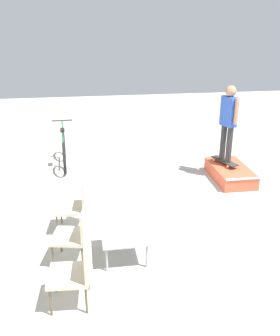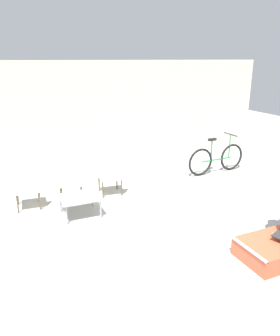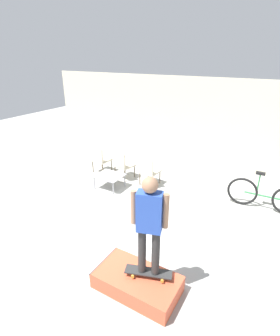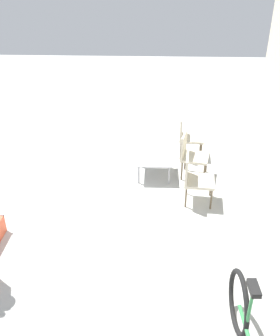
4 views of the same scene
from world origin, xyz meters
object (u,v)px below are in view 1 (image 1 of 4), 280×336
object	(u,v)px
coffee_table	(124,236)
bicycle	(64,150)
skate_ramp_box	(230,173)
patio_chair_right	(76,203)
skateboard_on_ramp	(225,161)
patio_chair_center	(76,232)
patio_chair_left	(76,269)
person_skater	(228,118)

from	to	relation	value
coffee_table	bicycle	size ratio (longest dim) A/B	0.42
skate_ramp_box	patio_chair_right	world-z (taller)	patio_chair_right
skateboard_on_ramp	patio_chair_center	size ratio (longest dim) A/B	0.88
skate_ramp_box	patio_chair_left	size ratio (longest dim) A/B	1.59
patio_chair_center	patio_chair_right	bearing A→B (deg)	-167.94
patio_chair_right	skate_ramp_box	bearing A→B (deg)	121.87
patio_chair_left	patio_chair_right	distance (m)	1.84
coffee_table	patio_chair_left	size ratio (longest dim) A/B	0.86
patio_chair_right	patio_chair_center	bearing A→B (deg)	5.69
skate_ramp_box	patio_chair_center	world-z (taller)	patio_chair_center
bicycle	patio_chair_right	bearing A→B (deg)	-176.89
coffee_table	patio_chair_left	distance (m)	1.18
person_skater	coffee_table	xyz separation A→B (m)	(-2.79, 2.67, -1.06)
skateboard_on_ramp	person_skater	world-z (taller)	person_skater
patio_chair_left	patio_chair_right	world-z (taller)	same
patio_chair_left	skate_ramp_box	bearing A→B (deg)	139.62
patio_chair_right	bicycle	xyz separation A→B (m)	(3.20, 0.32, -0.10)
person_skater	patio_chair_right	distance (m)	3.98
coffee_table	patio_chair_right	size ratio (longest dim) A/B	0.86
skateboard_on_ramp	patio_chair_left	world-z (taller)	patio_chair_left
person_skater	patio_chair_left	world-z (taller)	person_skater
skate_ramp_box	patio_chair_right	xyz separation A→B (m)	(-1.70, 3.48, 0.36)
skateboard_on_ramp	bicycle	xyz separation A→B (m)	(1.32, 3.71, 0.02)
skate_ramp_box	patio_chair_center	size ratio (longest dim) A/B	1.59
coffee_table	patio_chair_center	size ratio (longest dim) A/B	0.86
patio_chair_center	patio_chair_right	distance (m)	0.93
skateboard_on_ramp	patio_chair_center	xyz separation A→B (m)	(-2.81, 3.39, 0.12)
patio_chair_right	bicycle	size ratio (longest dim) A/B	0.49
person_skater	coffee_table	distance (m)	4.00
person_skater	patio_chair_left	distance (m)	5.11
patio_chair_center	patio_chair_left	bearing A→B (deg)	12.28
coffee_table	bicycle	distance (m)	4.24
skate_ramp_box	patio_chair_right	size ratio (longest dim) A/B	1.59
coffee_table	skateboard_on_ramp	bearing A→B (deg)	-43.76
person_skater	patio_chair_left	bearing A→B (deg)	119.86
coffee_table	patio_chair_center	bearing A→B (deg)	91.55
person_skater	patio_chair_center	bearing A→B (deg)	111.85
coffee_table	person_skater	bearing A→B (deg)	-43.76
coffee_table	skate_ramp_box	bearing A→B (deg)	-46.53
skateboard_on_ramp	skate_ramp_box	bearing A→B (deg)	-172.63
person_skater	patio_chair_left	xyz separation A→B (m)	(-3.71, 3.39, -0.91)
coffee_table	patio_chair_left	bearing A→B (deg)	142.18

